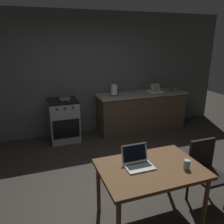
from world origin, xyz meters
TOP-DOWN VIEW (x-y plane):
  - ground_plane at (0.00, 0.00)m, footprint 12.00×12.00m
  - back_wall at (0.30, 2.36)m, footprint 6.40×0.10m
  - kitchen_counter at (1.30, 2.01)m, footprint 2.16×0.64m
  - stove_oven at (-0.55, 2.01)m, footprint 0.60×0.62m
  - dining_table at (0.05, -0.71)m, footprint 1.17×0.81m
  - chair at (0.90, -0.65)m, footprint 0.40×0.40m
  - laptop at (-0.08, -0.63)m, footprint 0.32×0.28m
  - electric_kettle at (0.60, 2.01)m, footprint 0.18×0.16m
  - bottle at (2.07, 1.96)m, footprint 0.07×0.07m
  - frying_pan at (-0.51, 1.98)m, footprint 0.23×0.40m
  - drinking_glass at (0.41, -0.87)m, footprint 0.07×0.07m
  - dish_rack at (1.65, 2.01)m, footprint 0.34×0.26m

SIDE VIEW (x-z plane):
  - ground_plane at x=0.00m, z-range 0.00..0.00m
  - stove_oven at x=-0.55m, z-range 0.00..0.90m
  - kitchen_counter at x=1.30m, z-range 0.00..0.90m
  - chair at x=0.90m, z-range 0.06..0.94m
  - dining_table at x=0.05m, z-range 0.29..1.02m
  - laptop at x=-0.08m, z-range 0.66..0.89m
  - drinking_glass at x=0.41m, z-range 0.73..0.84m
  - frying_pan at x=-0.51m, z-range 0.90..0.95m
  - dish_rack at x=1.65m, z-range 0.84..1.05m
  - electric_kettle at x=0.60m, z-range 0.90..1.15m
  - bottle at x=2.07m, z-range 0.89..1.15m
  - back_wall at x=0.30m, z-range 0.00..2.71m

